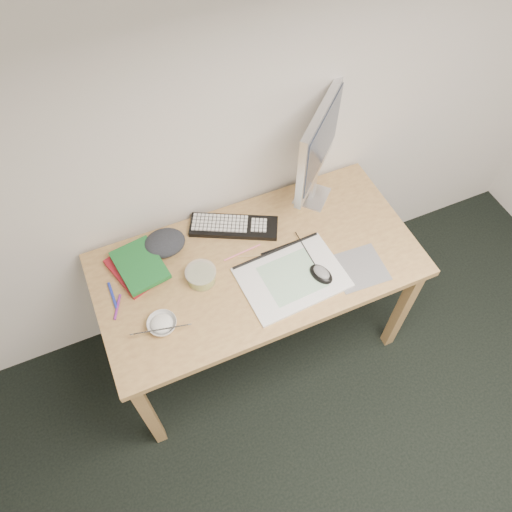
% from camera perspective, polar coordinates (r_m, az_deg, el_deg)
% --- Properties ---
extents(desk, '(1.40, 0.70, 0.75)m').
position_cam_1_polar(desk, '(2.22, 0.19, -1.96)').
color(desk, tan).
rests_on(desk, ground).
extents(mousepad, '(0.23, 0.21, 0.00)m').
position_cam_1_polar(mousepad, '(2.18, 11.67, -1.37)').
color(mousepad, slate).
rests_on(mousepad, desk).
extents(sketchpad, '(0.45, 0.33, 0.01)m').
position_cam_1_polar(sketchpad, '(2.11, 4.14, -2.47)').
color(sketchpad, white).
rests_on(sketchpad, desk).
extents(keyboard, '(0.41, 0.29, 0.02)m').
position_cam_1_polar(keyboard, '(2.26, -2.56, 3.39)').
color(keyboard, black).
rests_on(keyboard, desk).
extents(monitor, '(0.36, 0.34, 0.54)m').
position_cam_1_polar(monitor, '(2.16, 7.21, 12.63)').
color(monitor, silver).
rests_on(monitor, desk).
extents(mouse, '(0.10, 0.13, 0.04)m').
position_cam_1_polar(mouse, '(2.11, 7.49, -1.89)').
color(mouse, black).
rests_on(mouse, sketchpad).
extents(rice_bowl, '(0.14, 0.14, 0.04)m').
position_cam_1_polar(rice_bowl, '(2.02, -10.67, -7.68)').
color(rice_bowl, white).
rests_on(rice_bowl, desk).
extents(chopsticks, '(0.22, 0.07, 0.02)m').
position_cam_1_polar(chopsticks, '(1.99, -10.81, -8.23)').
color(chopsticks, '#B4B5B7').
rests_on(chopsticks, rice_bowl).
extents(fruit_tub, '(0.13, 0.13, 0.06)m').
position_cam_1_polar(fruit_tub, '(2.09, -6.29, -2.26)').
color(fruit_tub, gold).
rests_on(fruit_tub, desk).
extents(book_red, '(0.24, 0.28, 0.02)m').
position_cam_1_polar(book_red, '(2.18, -13.55, -1.39)').
color(book_red, maroon).
rests_on(book_red, desk).
extents(book_green, '(0.21, 0.27, 0.02)m').
position_cam_1_polar(book_green, '(2.16, -13.14, -1.02)').
color(book_green, '#1B6C2C').
rests_on(book_green, book_red).
extents(cloth_lump, '(0.18, 0.17, 0.06)m').
position_cam_1_polar(cloth_lump, '(2.21, -10.42, 1.47)').
color(cloth_lump, '#282A30').
rests_on(cloth_lump, desk).
extents(pencil_pink, '(0.18, 0.02, 0.01)m').
position_cam_1_polar(pencil_pink, '(2.18, -1.57, 0.42)').
color(pencil_pink, pink).
rests_on(pencil_pink, desk).
extents(pencil_tan, '(0.16, 0.06, 0.01)m').
position_cam_1_polar(pencil_tan, '(2.17, 0.08, 0.01)').
color(pencil_tan, tan).
rests_on(pencil_tan, desk).
extents(pencil_black, '(0.19, 0.01, 0.01)m').
position_cam_1_polar(pencil_black, '(2.20, 2.88, 1.06)').
color(pencil_black, black).
rests_on(pencil_black, desk).
extents(marker_blue, '(0.01, 0.13, 0.01)m').
position_cam_1_polar(marker_blue, '(2.14, -16.07, -4.35)').
color(marker_blue, '#2132B5').
rests_on(marker_blue, desk).
extents(marker_orange, '(0.03, 0.12, 0.01)m').
position_cam_1_polar(marker_orange, '(2.17, -14.13, -2.57)').
color(marker_orange, '#E3561A').
rests_on(marker_orange, desk).
extents(marker_purple, '(0.06, 0.11, 0.01)m').
position_cam_1_polar(marker_purple, '(2.11, -15.56, -5.62)').
color(marker_purple, '#7C278F').
rests_on(marker_purple, desk).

